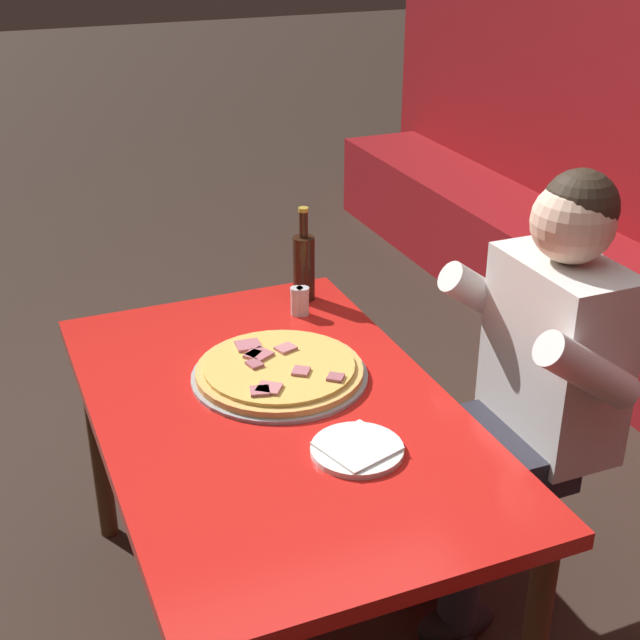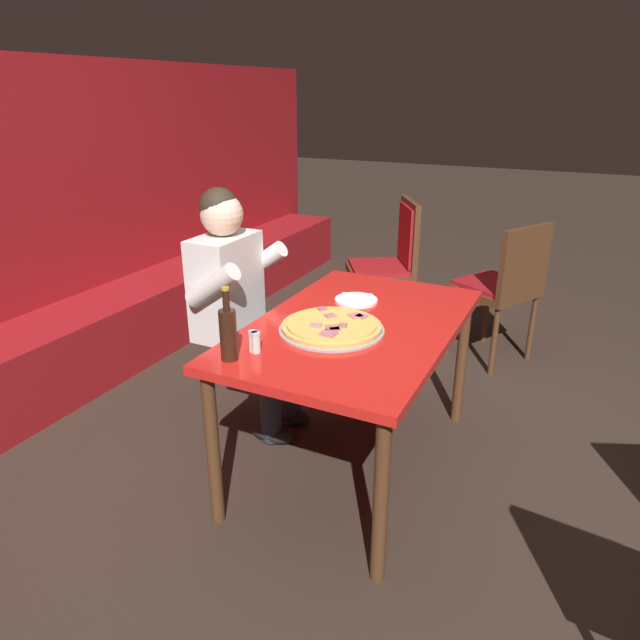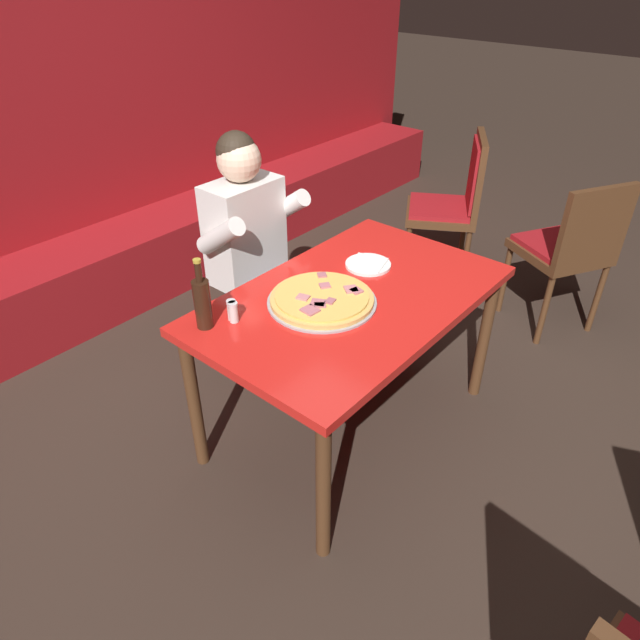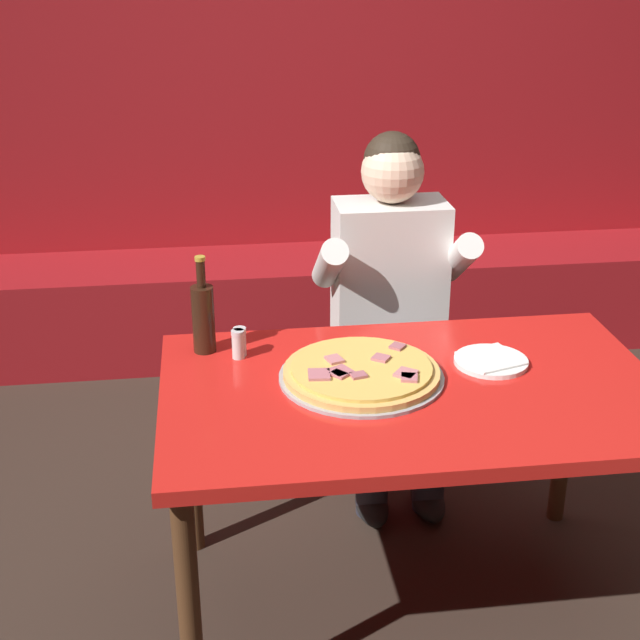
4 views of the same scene
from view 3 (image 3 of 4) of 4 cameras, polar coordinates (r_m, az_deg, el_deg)
ground_plane at (r=2.87m, az=2.81°, el=-10.29°), size 24.00×24.00×0.00m
booth_wall_panel at (r=3.93m, az=-23.69°, el=15.68°), size 6.80×0.16×1.90m
booth_bench at (r=3.93m, az=-19.07°, el=5.11°), size 6.46×0.48×0.46m
main_dining_table at (r=2.46m, az=3.23°, el=0.89°), size 1.36×0.84×0.74m
pizza at (r=2.35m, az=0.20°, el=2.11°), size 0.45×0.45×0.05m
plate_white_paper at (r=2.64m, az=4.83°, el=5.57°), size 0.21×0.21×0.02m
beer_bottle at (r=2.20m, az=-11.68°, el=1.77°), size 0.07×0.07×0.29m
shaker_black_pepper at (r=2.25m, az=-8.63°, el=0.70°), size 0.04×0.04×0.09m
shaker_red_pepper_flakes at (r=2.26m, az=-8.81°, el=0.92°), size 0.04×0.04×0.09m
diner_seated_blue_shirt at (r=2.88m, az=-6.27°, el=6.98°), size 0.53×0.53×1.27m
dining_chair_near_left at (r=3.89m, az=13.28°, el=11.63°), size 0.60×0.60×1.00m
dining_chair_side_aisle at (r=3.55m, az=23.85°, el=6.93°), size 0.60×0.60×0.94m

